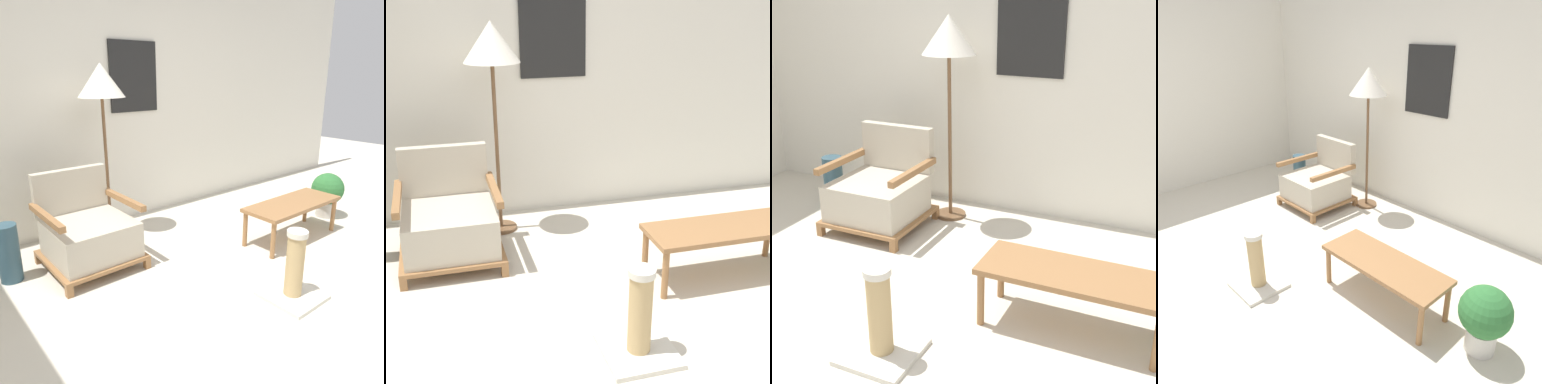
# 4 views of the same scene
# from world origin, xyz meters

# --- Properties ---
(wall_back) EXTENTS (8.00, 0.09, 2.70)m
(wall_back) POSITION_xyz_m (0.00, 2.50, 1.35)
(wall_back) COLOR silver
(wall_back) RESTS_ON ground_plane
(armchair) EXTENTS (0.73, 0.73, 0.80)m
(armchair) POSITION_xyz_m (-0.76, 1.68, 0.29)
(armchair) COLOR olive
(armchair) RESTS_ON ground_plane
(floor_lamp) EXTENTS (0.43, 0.43, 1.68)m
(floor_lamp) POSITION_xyz_m (-0.33, 2.11, 1.47)
(floor_lamp) COLOR brown
(floor_lamp) RESTS_ON ground_plane
(coffee_table) EXTENTS (1.06, 0.41, 0.38)m
(coffee_table) POSITION_xyz_m (1.03, 0.91, 0.33)
(coffee_table) COLOR olive
(coffee_table) RESTS_ON ground_plane
(scratching_post) EXTENTS (0.40, 0.40, 0.53)m
(scratching_post) POSITION_xyz_m (0.17, 0.26, 0.19)
(scratching_post) COLOR beige
(scratching_post) RESTS_ON ground_plane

